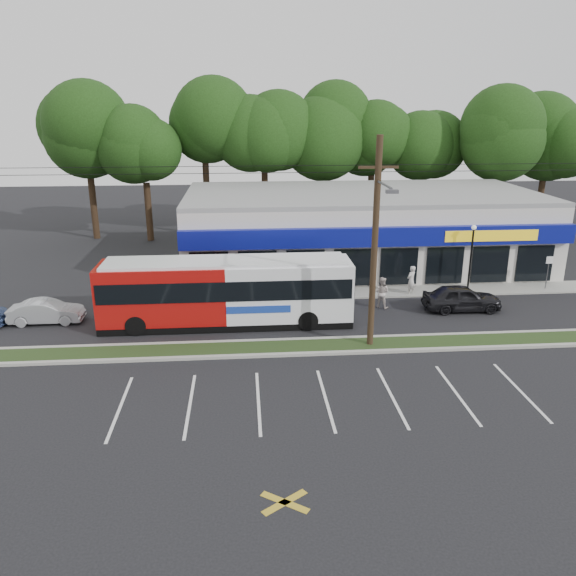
# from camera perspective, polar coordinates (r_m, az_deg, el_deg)

# --- Properties ---
(ground) EXTENTS (120.00, 120.00, 0.00)m
(ground) POSITION_cam_1_polar(r_m,az_deg,el_deg) (26.50, 2.38, -6.97)
(ground) COLOR black
(ground) RESTS_ON ground
(grass_strip) EXTENTS (40.00, 1.60, 0.12)m
(grass_strip) POSITION_cam_1_polar(r_m,az_deg,el_deg) (27.37, 2.13, -5.97)
(grass_strip) COLOR #243214
(grass_strip) RESTS_ON ground
(curb_south) EXTENTS (40.00, 0.25, 0.14)m
(curb_south) POSITION_cam_1_polar(r_m,az_deg,el_deg) (26.60, 2.34, -6.70)
(curb_south) COLOR #9E9E93
(curb_south) RESTS_ON ground
(curb_north) EXTENTS (40.00, 0.25, 0.14)m
(curb_north) POSITION_cam_1_polar(r_m,az_deg,el_deg) (28.14, 1.93, -5.25)
(curb_north) COLOR #9E9E93
(curb_north) RESTS_ON ground
(sidewalk) EXTENTS (32.00, 2.20, 0.10)m
(sidewalk) POSITION_cam_1_polar(r_m,az_deg,el_deg) (35.57, 8.65, -0.39)
(sidewalk) COLOR #9E9E93
(sidewalk) RESTS_ON ground
(strip_mall) EXTENTS (25.00, 12.55, 5.30)m
(strip_mall) POSITION_cam_1_polar(r_m,az_deg,el_deg) (41.52, 7.37, 6.07)
(strip_mall) COLOR beige
(strip_mall) RESTS_ON ground
(utility_pole) EXTENTS (50.00, 2.77, 10.00)m
(utility_pole) POSITION_cam_1_polar(r_m,az_deg,el_deg) (26.07, 8.50, 5.03)
(utility_pole) COLOR black
(utility_pole) RESTS_ON ground
(lamp_post) EXTENTS (0.30, 0.30, 4.25)m
(lamp_post) POSITION_cam_1_polar(r_m,az_deg,el_deg) (36.51, 18.15, 3.67)
(lamp_post) COLOR black
(lamp_post) RESTS_ON ground
(sign_post) EXTENTS (0.45, 0.10, 2.23)m
(sign_post) POSITION_cam_1_polar(r_m,az_deg,el_deg) (38.78, 24.96, 1.97)
(sign_post) COLOR #59595E
(sign_post) RESTS_ON ground
(tree_line) EXTENTS (46.76, 6.76, 11.83)m
(tree_line) POSITION_cam_1_polar(r_m,az_deg,el_deg) (50.37, 3.52, 14.92)
(tree_line) COLOR black
(tree_line) RESTS_ON ground
(metrobus) EXTENTS (13.24, 2.82, 3.55)m
(metrobus) POSITION_cam_1_polar(r_m,az_deg,el_deg) (29.82, -6.26, -0.24)
(metrobus) COLOR #A20E0C
(metrobus) RESTS_ON ground
(car_dark) EXTENTS (4.41, 1.83, 1.49)m
(car_dark) POSITION_cam_1_polar(r_m,az_deg,el_deg) (33.47, 17.24, -0.96)
(car_dark) COLOR black
(car_dark) RESTS_ON ground
(car_silver) EXTENTS (3.89, 1.44, 1.27)m
(car_silver) POSITION_cam_1_polar(r_m,az_deg,el_deg) (32.87, -23.34, -2.22)
(car_silver) COLOR #A4A7AB
(car_silver) RESTS_ON ground
(pedestrian_a) EXTENTS (0.81, 0.77, 1.86)m
(pedestrian_a) POSITION_cam_1_polar(r_m,az_deg,el_deg) (35.32, 12.40, 0.75)
(pedestrian_a) COLOR beige
(pedestrian_a) RESTS_ON ground
(pedestrian_b) EXTENTS (1.12, 1.06, 1.83)m
(pedestrian_b) POSITION_cam_1_polar(r_m,az_deg,el_deg) (32.80, 9.48, -0.45)
(pedestrian_b) COLOR #BEB2AB
(pedestrian_b) RESTS_ON ground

